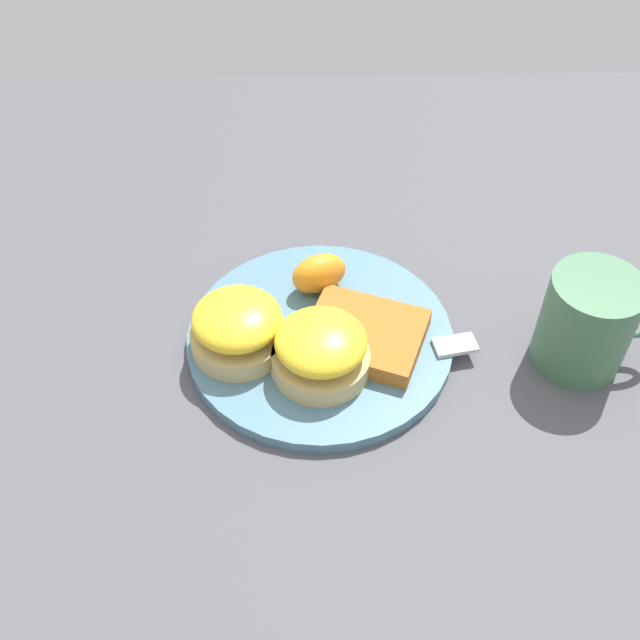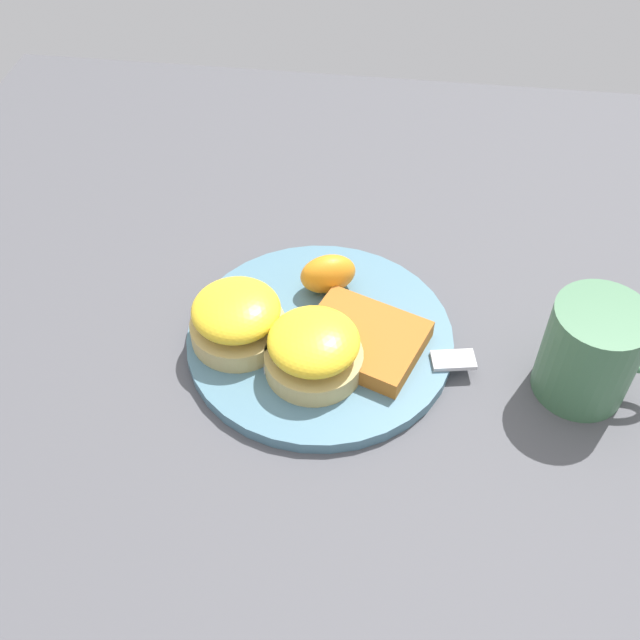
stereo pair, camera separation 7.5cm
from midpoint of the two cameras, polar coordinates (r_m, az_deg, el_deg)
The scene contains 8 objects.
ground_plane at distance 0.77m, azimuth 2.77°, elevation -1.87°, with size 1.10×1.10×0.00m, color #4C4C51.
plate at distance 0.77m, azimuth 2.79°, elevation -1.52°, with size 0.27×0.27×0.01m, color slate.
sandwich_benedict_left at distance 0.74m, azimuth -3.48°, elevation -0.03°, with size 0.10×0.10×0.06m.
sandwich_benedict_right at distance 0.71m, azimuth 2.73°, elevation -2.47°, with size 0.10×0.10×0.06m.
hashbrown_patty at distance 0.75m, azimuth 6.15°, elevation -1.62°, with size 0.11×0.09×0.02m, color #AE6323.
orange_wedge at distance 0.79m, azimuth 3.07°, elevation 3.41°, with size 0.06×0.04×0.04m, color orange.
fork at distance 0.74m, azimuth 7.85°, elevation -3.44°, with size 0.21×0.06×0.00m.
cup at distance 0.75m, azimuth 22.69°, elevation -2.41°, with size 0.12×0.09×0.10m.
Camera 2 is at (0.07, -0.51, 0.58)m, focal length 42.00 mm.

